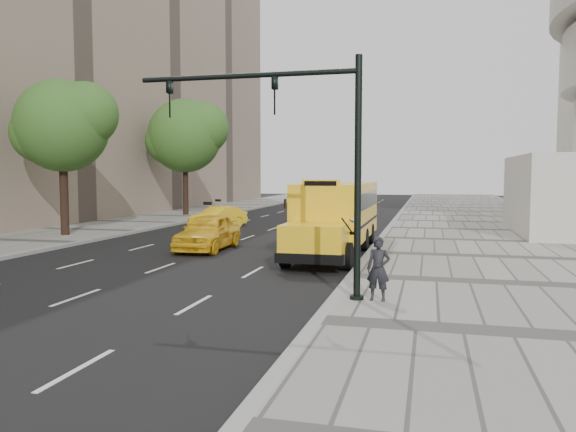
% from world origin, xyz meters
% --- Properties ---
extents(ground, '(140.00, 140.00, 0.00)m').
position_xyz_m(ground, '(0.00, 0.00, 0.00)').
color(ground, black).
rests_on(ground, ground).
extents(sidewalk_museum, '(12.00, 140.00, 0.15)m').
position_xyz_m(sidewalk_museum, '(12.00, 0.00, 0.07)').
color(sidewalk_museum, gray).
rests_on(sidewalk_museum, ground).
extents(sidewalk_far, '(6.00, 140.00, 0.15)m').
position_xyz_m(sidewalk_far, '(-11.00, 0.00, 0.07)').
color(sidewalk_far, gray).
rests_on(sidewalk_far, ground).
extents(curb_museum, '(0.30, 140.00, 0.15)m').
position_xyz_m(curb_museum, '(6.00, 0.00, 0.07)').
color(curb_museum, gray).
rests_on(curb_museum, ground).
extents(curb_far, '(0.30, 140.00, 0.15)m').
position_xyz_m(curb_far, '(-8.00, 0.00, 0.07)').
color(curb_far, gray).
rests_on(curb_far, ground).
extents(tree_b, '(5.49, 4.88, 8.38)m').
position_xyz_m(tree_b, '(-10.41, 2.68, 5.98)').
color(tree_b, black).
rests_on(tree_b, ground).
extents(tree_c, '(6.53, 5.80, 9.31)m').
position_xyz_m(tree_c, '(-10.39, 18.01, 6.46)').
color(tree_c, black).
rests_on(tree_c, ground).
extents(school_bus, '(2.96, 11.56, 3.19)m').
position_xyz_m(school_bus, '(4.50, 1.05, 1.76)').
color(school_bus, yellow).
rests_on(school_bus, ground).
extents(taxi_near, '(2.07, 4.81, 1.62)m').
position_xyz_m(taxi_near, '(-1.21, -0.01, 0.81)').
color(taxi_near, yellow).
rests_on(taxi_near, ground).
extents(taxi_far, '(2.80, 4.34, 1.35)m').
position_xyz_m(taxi_far, '(-4.46, 9.59, 0.68)').
color(taxi_far, yellow).
rests_on(taxi_far, ground).
extents(pedestrian, '(0.64, 0.46, 1.65)m').
position_xyz_m(pedestrian, '(7.15, -8.99, 0.97)').
color(pedestrian, black).
rests_on(pedestrian, sidewalk_museum).
extents(traffic_signal, '(6.18, 0.36, 6.40)m').
position_xyz_m(traffic_signal, '(5.19, -8.96, 4.09)').
color(traffic_signal, black).
rests_on(traffic_signal, ground).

